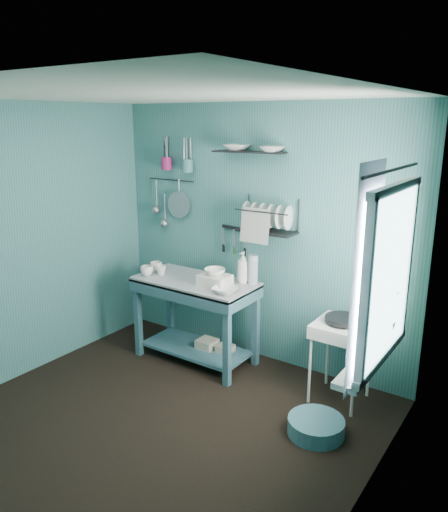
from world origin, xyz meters
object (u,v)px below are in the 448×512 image
Objects in this scene: mug_mid at (161,270)px; water_bottle at (253,269)px; wash_tub at (215,280)px; dish_rack at (267,215)px; colander at (179,205)px; storage_tin_large at (207,350)px; mug_right at (156,267)px; work_counter at (196,320)px; mug_left at (147,271)px; hotplate_stand at (340,362)px; utensil_cup_teal at (188,166)px; utensil_cup_magenta at (167,163)px; frying_pan at (343,319)px; potted_plant at (376,312)px; floor_basin at (316,427)px; storage_tin_small at (225,355)px; soap_bottle at (243,267)px.

water_bottle reaches higher than mug_mid.
mug_mid is 0.95m from water_bottle.
dish_rack is (0.35, 0.34, 0.60)m from wash_tub.
dish_rack reaches higher than colander.
dish_rack reaches higher than mug_mid.
mug_right is at bearing -175.24° from storage_tin_large.
mug_left is (-0.48, -0.16, 0.47)m from work_counter.
utensil_cup_teal reaches higher than hotplate_stand.
mug_mid is at bearing -58.94° from utensil_cup_magenta.
utensil_cup_magenta is (-0.64, 0.37, 1.48)m from work_counter.
potted_plant reaches higher than frying_pan.
storage_tin_small is at bearing 155.81° from floor_basin.
colander reaches higher than soap_bottle.
storage_tin_large is at bearing -171.47° from storage_tin_small.
frying_pan is 2.42m from utensil_cup_magenta.
mug_right is at bearing -179.12° from work_counter.
water_bottle is 1.27m from utensil_cup_teal.
dish_rack is (0.18, 0.12, 0.50)m from soap_bottle.
storage_tin_small is at bearing -23.75° from utensil_cup_teal.
work_counter is 1.27m from dish_rack.
soap_bottle reaches higher than floor_basin.
frying_pan is 0.62× the size of potted_plant.
mug_mid is 0.81× the size of mug_right.
utensil_cup_magenta is at bearing 110.63° from mug_right.
mug_left is 2.39m from potted_plant.
utensil_cup_teal reaches higher than dish_rack.
storage_tin_large is at bearing 12.91° from mug_mid.
mug_right reaches higher than frying_pan.
utensil_cup_teal is (-0.96, 0.05, 0.40)m from dish_rack.
utensil_cup_teal is 0.44m from colander.
dish_rack is at bearing 150.07° from potted_plant.
frying_pan is 1.16m from dish_rack.
soap_bottle is (0.42, 0.20, 0.57)m from work_counter.
colander reaches higher than water_bottle.
work_counter is 1.24m from colander.
mug_mid is 1.86m from frying_pan.
potted_plant is 1.11× the size of floor_basin.
mug_left is 0.41× the size of soap_bottle.
potted_plant is 1.07m from floor_basin.
utensil_cup_teal reaches higher than storage_tin_small.
water_bottle reaches higher than storage_tin_small.
frying_pan is at bearing -8.25° from utensil_cup_teal.
soap_bottle reaches higher than storage_tin_large.
wash_tub is at bearing -28.87° from colander.
colander reaches higher than frying_pan.
utensil_cup_teal is at bearing 69.67° from mug_right.
work_counter is at bearing 175.43° from wash_tub.
potted_plant is at bearing -13.73° from wash_tub.
utensil_cup_teal is 0.30× the size of floor_basin.
wash_tub is (0.25, -0.02, 0.47)m from work_counter.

